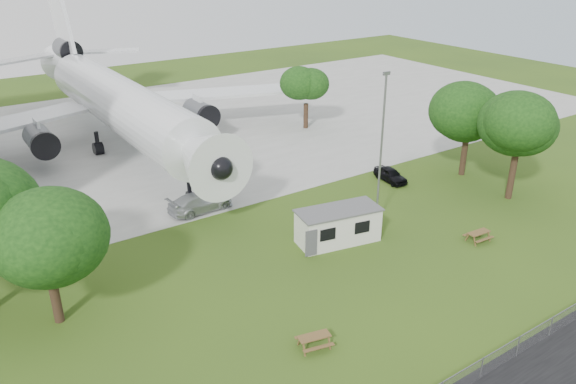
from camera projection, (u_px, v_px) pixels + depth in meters
ground at (346, 296)px, 35.33m from camera, size 160.00×160.00×0.00m
concrete_apron at (133, 138)px, 64.04m from camera, size 120.00×46.00×0.03m
airliner at (116, 99)px, 59.26m from camera, size 46.36×47.73×17.69m
site_cabin at (338, 225)px, 41.36m from camera, size 6.95×3.82×2.62m
picnic_west at (314, 347)px, 30.88m from camera, size 2.08×1.85×0.76m
picnic_east at (478, 241)px, 41.90m from camera, size 1.90×1.62×0.76m
lamp_mast at (381, 154)px, 41.80m from camera, size 0.16×0.16×12.00m
tree_west_small at (44, 243)px, 30.91m from camera, size 6.58×6.58×8.54m
tree_east_front at (521, 124)px, 46.28m from camera, size 6.93×6.93×10.22m
tree_east_back at (469, 114)px, 51.60m from camera, size 6.58×6.58×9.28m
tree_far_apron at (306, 86)px, 65.49m from camera, size 5.57×5.57×7.95m
car_ne_hatch at (390, 175)px, 52.20m from camera, size 1.85×3.87×1.28m
car_apron_van at (200, 202)px, 46.29m from camera, size 5.61×2.54×1.59m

